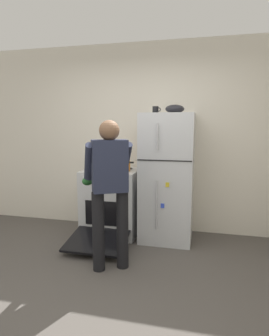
{
  "coord_description": "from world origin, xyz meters",
  "views": [
    {
      "loc": [
        0.81,
        -2.21,
        1.56
      ],
      "look_at": [
        -0.04,
        1.32,
        1.0
      ],
      "focal_mm": 30.64,
      "sensor_mm": 36.0,
      "label": 1
    }
  ],
  "objects_px": {
    "person_cook": "(109,182)",
    "mixing_bowl": "(175,109)",
    "refrigerator": "(167,177)",
    "red_pot": "(121,166)",
    "coffee_mug": "(156,110)",
    "stove_range": "(111,203)"
  },
  "relations": [
    {
      "from": "person_cook",
      "to": "mixing_bowl",
      "type": "distance_m",
      "value": 1.38
    },
    {
      "from": "refrigerator",
      "to": "person_cook",
      "type": "xyz_separation_m",
      "value": [
        -0.49,
        -0.97,
        0.1
      ]
    },
    {
      "from": "person_cook",
      "to": "red_pot",
      "type": "relative_size",
      "value": 4.63
    },
    {
      "from": "coffee_mug",
      "to": "mixing_bowl",
      "type": "relative_size",
      "value": 0.46
    },
    {
      "from": "refrigerator",
      "to": "red_pot",
      "type": "height_order",
      "value": "refrigerator"
    },
    {
      "from": "mixing_bowl",
      "to": "coffee_mug",
      "type": "bearing_deg",
      "value": 169.01
    },
    {
      "from": "stove_range",
      "to": "mixing_bowl",
      "type": "bearing_deg",
      "value": 1.18
    },
    {
      "from": "person_cook",
      "to": "coffee_mug",
      "type": "bearing_deg",
      "value": 72.72
    },
    {
      "from": "refrigerator",
      "to": "stove_range",
      "type": "xyz_separation_m",
      "value": [
        -0.79,
        -0.02,
        -0.4
      ]
    },
    {
      "from": "refrigerator",
      "to": "coffee_mug",
      "type": "height_order",
      "value": "coffee_mug"
    },
    {
      "from": "coffee_mug",
      "to": "refrigerator",
      "type": "bearing_deg",
      "value": -15.83
    },
    {
      "from": "red_pot",
      "to": "stove_range",
      "type": "bearing_deg",
      "value": 168.68
    },
    {
      "from": "coffee_mug",
      "to": "red_pot",
      "type": "bearing_deg",
      "value": -167.52
    },
    {
      "from": "person_cook",
      "to": "mixing_bowl",
      "type": "height_order",
      "value": "mixing_bowl"
    },
    {
      "from": "red_pot",
      "to": "mixing_bowl",
      "type": "distance_m",
      "value": 1.04
    },
    {
      "from": "stove_range",
      "to": "person_cook",
      "type": "relative_size",
      "value": 0.77
    },
    {
      "from": "refrigerator",
      "to": "red_pot",
      "type": "xyz_separation_m",
      "value": [
        -0.63,
        -0.05,
        0.15
      ]
    },
    {
      "from": "refrigerator",
      "to": "coffee_mug",
      "type": "relative_size",
      "value": 15.15
    },
    {
      "from": "person_cook",
      "to": "mixing_bowl",
      "type": "bearing_deg",
      "value": 59.33
    },
    {
      "from": "stove_range",
      "to": "red_pot",
      "type": "height_order",
      "value": "red_pot"
    },
    {
      "from": "coffee_mug",
      "to": "mixing_bowl",
      "type": "height_order",
      "value": "mixing_bowl"
    },
    {
      "from": "person_cook",
      "to": "red_pot",
      "type": "height_order",
      "value": "person_cook"
    }
  ]
}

